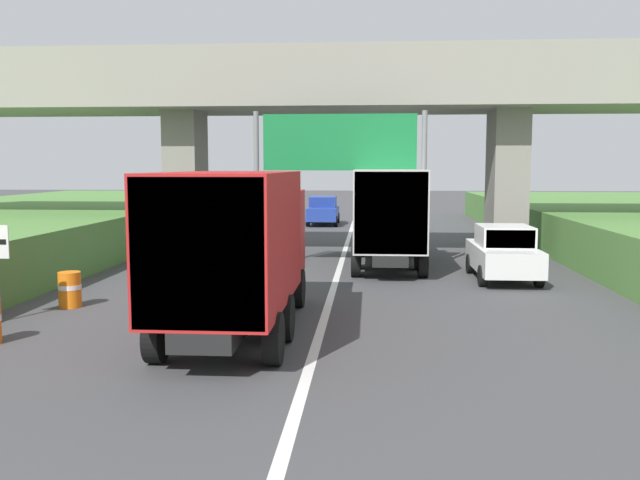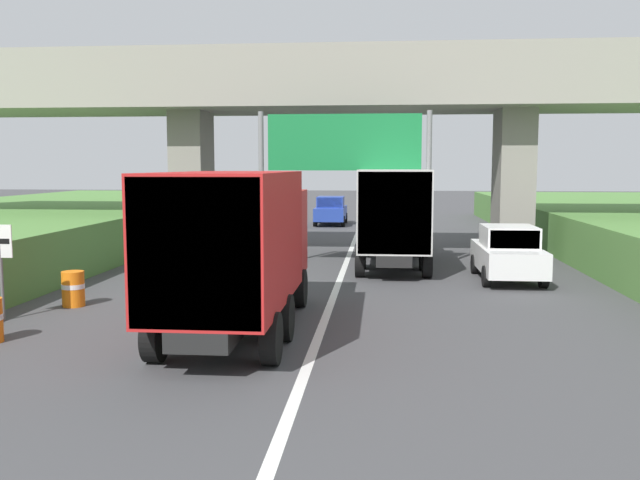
{
  "view_description": "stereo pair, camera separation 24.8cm",
  "coord_description": "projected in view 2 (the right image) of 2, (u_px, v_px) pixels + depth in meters",
  "views": [
    {
      "loc": [
        1.06,
        1.22,
        3.56
      ],
      "look_at": [
        0.0,
        15.52,
        2.0
      ],
      "focal_mm": 38.31,
      "sensor_mm": 36.0,
      "label": 1
    },
    {
      "loc": [
        1.3,
        1.24,
        3.56
      ],
      "look_at": [
        0.0,
        15.52,
        2.0
      ],
      "focal_mm": 38.31,
      "sensor_mm": 36.0,
      "label": 2
    }
  ],
  "objects": [
    {
      "name": "lane_centre_stripe",
      "position": [
        340.0,
        279.0,
        21.62
      ],
      "size": [
        0.2,
        85.15,
        0.01
      ],
      "primitive_type": "cube",
      "color": "white",
      "rests_on": "ground"
    },
    {
      "name": "overpass_bridge",
      "position": [
        350.0,
        103.0,
        26.56
      ],
      "size": [
        40.0,
        4.8,
        7.9
      ],
      "color": "gray",
      "rests_on": "ground"
    },
    {
      "name": "overhead_highway_sign",
      "position": [
        344.0,
        153.0,
        23.1
      ],
      "size": [
        5.88,
        0.18,
        5.4
      ],
      "color": "slate",
      "rests_on": "ground"
    },
    {
      "name": "speed_limit_sign",
      "position": [
        0.0,
        257.0,
        15.61
      ],
      "size": [
        0.6,
        0.08,
        2.23
      ],
      "color": "slate",
      "rests_on": "ground"
    },
    {
      "name": "truck_silver",
      "position": [
        393.0,
        212.0,
        23.91
      ],
      "size": [
        2.44,
        7.3,
        3.44
      ],
      "color": "black",
      "rests_on": "ground"
    },
    {
      "name": "truck_red",
      "position": [
        238.0,
        243.0,
        14.41
      ],
      "size": [
        2.44,
        7.3,
        3.44
      ],
      "color": "black",
      "rests_on": "ground"
    },
    {
      "name": "car_white",
      "position": [
        508.0,
        253.0,
        21.18
      ],
      "size": [
        1.86,
        4.1,
        1.72
      ],
      "color": "silver",
      "rests_on": "ground"
    },
    {
      "name": "car_blue",
      "position": [
        331.0,
        211.0,
        41.28
      ],
      "size": [
        1.86,
        4.1,
        1.72
      ],
      "color": "#233D9E",
      "rests_on": "ground"
    },
    {
      "name": "construction_barrel_3",
      "position": [
        73.0,
        288.0,
        17.33
      ],
      "size": [
        0.57,
        0.57,
        0.9
      ],
      "color": "orange",
      "rests_on": "ground"
    }
  ]
}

